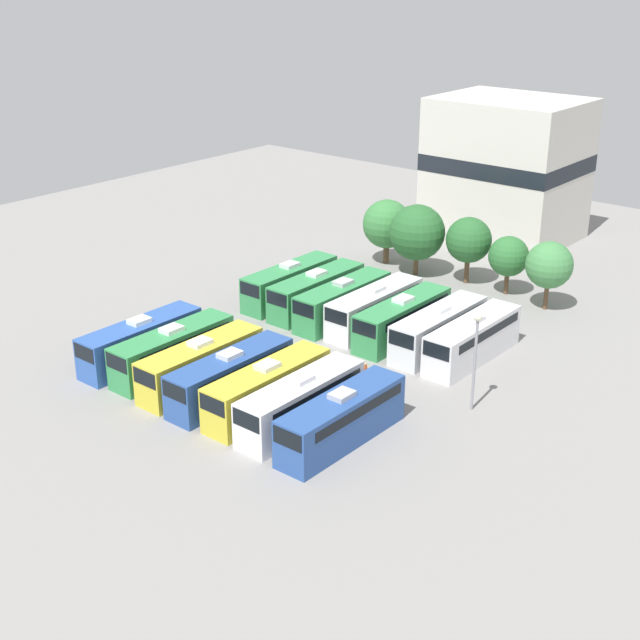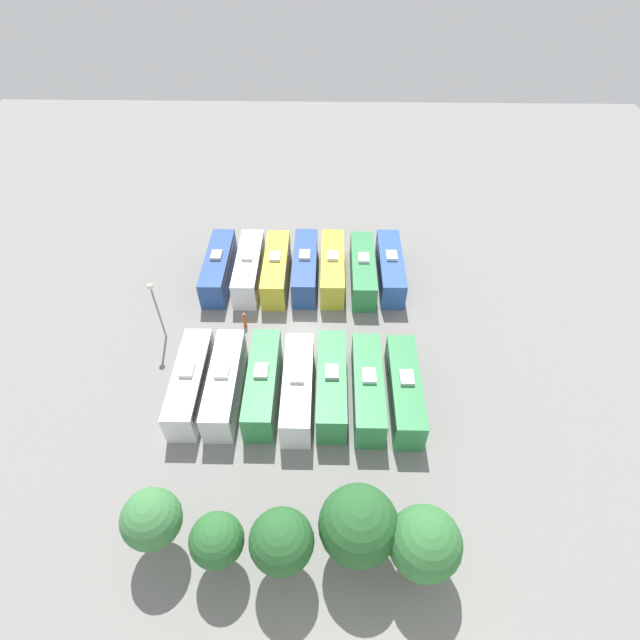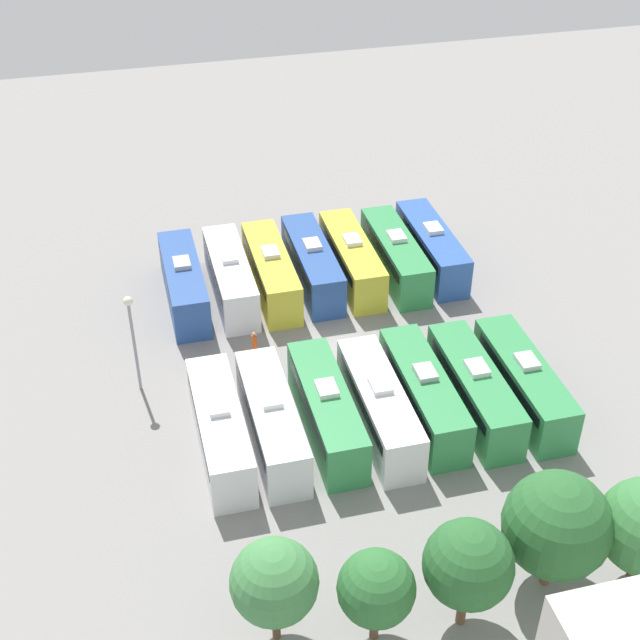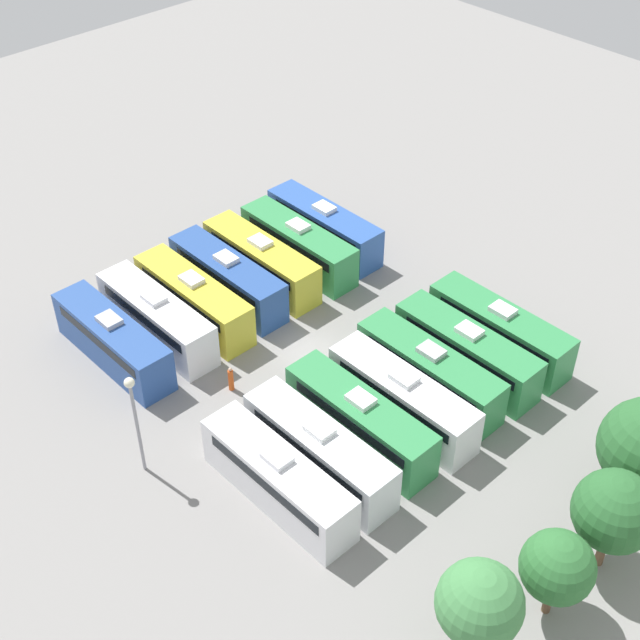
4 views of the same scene
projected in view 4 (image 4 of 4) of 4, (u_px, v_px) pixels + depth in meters
ground_plane at (307, 353)px, 60.57m from camera, size 119.88×119.88×0.00m
bus_0 at (325, 226)px, 69.42m from camera, size 2.63×10.48×3.63m
bus_1 at (299, 244)px, 67.49m from camera, size 2.63×10.48×3.63m
bus_2 at (261, 261)px, 65.85m from camera, size 2.63×10.48×3.63m
bus_3 at (228, 277)px, 64.23m from camera, size 2.63×10.48×3.63m
bus_4 at (194, 298)px, 62.30m from camera, size 2.63×10.48×3.63m
bus_5 at (157, 317)px, 60.69m from camera, size 2.63×10.48×3.63m
bus_6 at (113, 340)px, 58.87m from camera, size 2.63×10.48×3.63m
bus_7 at (500, 329)px, 59.67m from camera, size 2.63×10.48×3.63m
bus_8 at (467, 351)px, 58.01m from camera, size 2.63×10.48×3.63m
bus_9 at (430, 371)px, 56.49m from camera, size 2.63×10.48×3.63m
bus_10 at (403, 398)px, 54.60m from camera, size 2.63×10.48×3.63m
bus_11 at (360, 419)px, 53.18m from camera, size 2.63×10.48×3.63m
bus_12 at (320, 450)px, 51.29m from camera, size 2.63×10.48×3.63m
bus_13 at (278, 478)px, 49.65m from camera, size 2.63×10.48×3.63m
worker_person at (231, 379)px, 57.26m from camera, size 0.36×0.36×1.84m
light_pole at (134, 409)px, 49.40m from camera, size 0.60×0.60×7.25m
tree_2 at (614, 511)px, 44.74m from camera, size 4.37×4.37×6.48m
tree_3 at (557, 567)px, 42.91m from camera, size 3.74×3.74×5.54m
tree_4 at (480, 604)px, 40.83m from camera, size 4.19×4.19×6.23m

